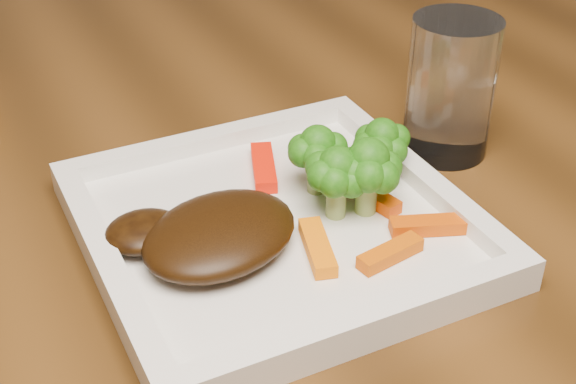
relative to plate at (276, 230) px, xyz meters
name	(u,v)px	position (x,y,z in m)	size (l,w,h in m)	color
plate	(276,230)	(0.00, 0.00, 0.00)	(0.27, 0.27, 0.01)	white
steak	(220,234)	(-0.05, -0.01, 0.02)	(0.12, 0.09, 0.03)	black
broccoli_0	(317,152)	(0.05, 0.03, 0.04)	(0.05, 0.05, 0.07)	#1E7012
broccoli_1	(381,145)	(0.10, 0.02, 0.04)	(0.05, 0.05, 0.06)	#286611
broccoli_2	(367,178)	(0.07, -0.02, 0.04)	(0.06, 0.06, 0.06)	#2E6410
broccoli_3	(337,180)	(0.04, -0.01, 0.04)	(0.05, 0.05, 0.06)	#1D6A11
carrot_0	(390,253)	(0.05, -0.07, 0.01)	(0.05, 0.01, 0.01)	#D15403
carrot_1	(430,225)	(0.10, -0.06, 0.01)	(0.06, 0.02, 0.01)	#CE4803
carrot_2	(318,247)	(0.01, -0.05, 0.01)	(0.06, 0.02, 0.01)	orange
carrot_3	(373,160)	(0.11, 0.04, 0.01)	(0.05, 0.01, 0.01)	orange
carrot_4	(264,167)	(0.02, 0.07, 0.01)	(0.06, 0.02, 0.01)	#FA1904
carrot_5	(372,196)	(0.08, -0.01, 0.01)	(0.05, 0.01, 0.01)	#E54903
drinking_glass	(451,88)	(0.19, 0.05, 0.05)	(0.07, 0.07, 0.12)	silver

